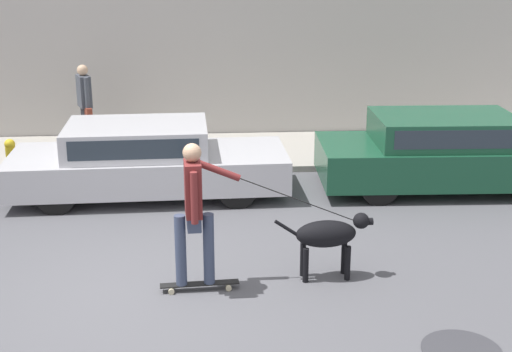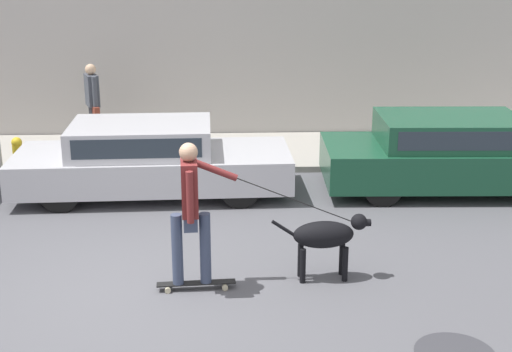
{
  "view_description": "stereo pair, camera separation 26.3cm",
  "coord_description": "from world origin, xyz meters",
  "px_view_note": "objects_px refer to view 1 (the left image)",
  "views": [
    {
      "loc": [
        0.7,
        -7.5,
        3.79
      ],
      "look_at": [
        1.33,
        1.46,
        0.95
      ],
      "focal_mm": 50.0,
      "sensor_mm": 36.0,
      "label": 1
    },
    {
      "loc": [
        0.96,
        -7.52,
        3.79
      ],
      "look_at": [
        1.33,
        1.46,
        0.95
      ],
      "focal_mm": 50.0,
      "sensor_mm": 36.0,
      "label": 2
    }
  ],
  "objects_px": {
    "dog": "(329,235)",
    "fire_hydrant": "(11,160)",
    "parked_car_2": "(451,153)",
    "skateboarder": "(195,208)",
    "parked_car_1": "(146,161)",
    "pedestrian_with_bag": "(85,103)"
  },
  "relations": [
    {
      "from": "skateboarder",
      "to": "fire_hydrant",
      "type": "relative_size",
      "value": 3.12
    },
    {
      "from": "dog",
      "to": "fire_hydrant",
      "type": "bearing_deg",
      "value": 136.21
    },
    {
      "from": "dog",
      "to": "fire_hydrant",
      "type": "height_order",
      "value": "dog"
    },
    {
      "from": "pedestrian_with_bag",
      "to": "fire_hydrant",
      "type": "bearing_deg",
      "value": 37.88
    },
    {
      "from": "pedestrian_with_bag",
      "to": "parked_car_1",
      "type": "bearing_deg",
      "value": 95.81
    },
    {
      "from": "pedestrian_with_bag",
      "to": "parked_car_2",
      "type": "bearing_deg",
      "value": 136.26
    },
    {
      "from": "parked_car_2",
      "to": "pedestrian_with_bag",
      "type": "bearing_deg",
      "value": 160.0
    },
    {
      "from": "dog",
      "to": "pedestrian_with_bag",
      "type": "height_order",
      "value": "pedestrian_with_bag"
    },
    {
      "from": "skateboarder",
      "to": "pedestrian_with_bag",
      "type": "distance_m",
      "value": 6.41
    },
    {
      "from": "skateboarder",
      "to": "fire_hydrant",
      "type": "bearing_deg",
      "value": 122.61
    },
    {
      "from": "parked_car_1",
      "to": "parked_car_2",
      "type": "distance_m",
      "value": 5.0
    },
    {
      "from": "skateboarder",
      "to": "fire_hydrant",
      "type": "xyz_separation_m",
      "value": [
        -3.18,
        4.3,
        -0.62
      ]
    },
    {
      "from": "parked_car_2",
      "to": "fire_hydrant",
      "type": "height_order",
      "value": "parked_car_2"
    },
    {
      "from": "parked_car_1",
      "to": "parked_car_2",
      "type": "height_order",
      "value": "parked_car_2"
    },
    {
      "from": "parked_car_1",
      "to": "fire_hydrant",
      "type": "height_order",
      "value": "parked_car_1"
    },
    {
      "from": "dog",
      "to": "parked_car_2",
      "type": "bearing_deg",
      "value": 48.31
    },
    {
      "from": "parked_car_2",
      "to": "dog",
      "type": "height_order",
      "value": "parked_car_2"
    },
    {
      "from": "dog",
      "to": "parked_car_1",
      "type": "bearing_deg",
      "value": 123.33
    },
    {
      "from": "dog",
      "to": "skateboarder",
      "type": "xyz_separation_m",
      "value": [
        -1.58,
        -0.23,
        0.47
      ]
    },
    {
      "from": "skateboarder",
      "to": "pedestrian_with_bag",
      "type": "height_order",
      "value": "skateboarder"
    },
    {
      "from": "dog",
      "to": "pedestrian_with_bag",
      "type": "bearing_deg",
      "value": 119.62
    },
    {
      "from": "skateboarder",
      "to": "parked_car_2",
      "type": "bearing_deg",
      "value": 36.07
    }
  ]
}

